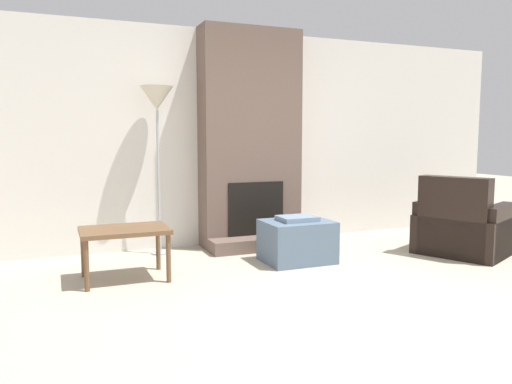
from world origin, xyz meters
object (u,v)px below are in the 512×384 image
armchair (462,229)px  floor_lamp_left (157,105)px  ottoman (297,241)px  side_table (124,234)px

armchair → floor_lamp_left: floor_lamp_left is taller
ottoman → floor_lamp_left: bearing=144.2°
ottoman → armchair: 1.92m
ottoman → armchair: bearing=-11.8°
ottoman → floor_lamp_left: floor_lamp_left is taller
ottoman → side_table: bearing=179.9°
floor_lamp_left → armchair: bearing=-22.6°
ottoman → floor_lamp_left: (-1.28, 0.92, 1.44)m
armchair → floor_lamp_left: (-3.15, 1.31, 1.38)m
side_table → armchair: bearing=-6.2°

